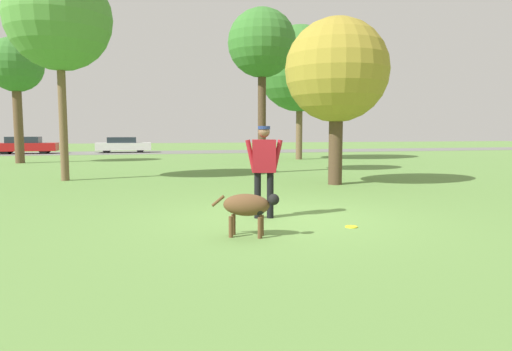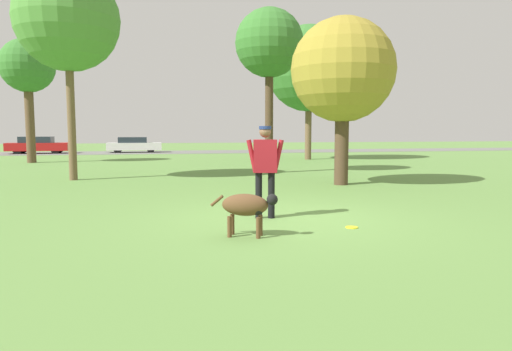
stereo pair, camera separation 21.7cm
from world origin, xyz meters
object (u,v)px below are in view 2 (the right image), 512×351
tree_far_left (27,68)px  parked_car_white (134,145)px  tree_near_right (343,71)px  dog (247,206)px  frisbee (352,227)px  tree_mid_center (269,44)px  tree_far_right (309,69)px  tree_near_left (68,20)px  parked_car_red (38,145)px  person (265,163)px

tree_far_left → parked_car_white: 13.03m
tree_near_right → dog: bearing=-124.1°
frisbee → dog: bearing=-172.5°
tree_mid_center → tree_far_right: bearing=61.3°
dog → frisbee: size_ratio=4.81×
tree_mid_center → tree_far_left: (-10.96, 8.67, -0.06)m
parked_car_white → tree_near_right: bearing=-73.9°
dog → parked_car_white: 30.91m
dog → tree_far_right: 21.10m
tree_far_left → tree_near_left: bearing=-69.4°
frisbee → tree_far_left: size_ratio=0.03×
tree_near_right → tree_near_left: 9.26m
tree_near_left → tree_far_left: bearing=110.6°
frisbee → tree_near_right: size_ratio=0.04×
tree_far_right → parked_car_red: size_ratio=1.79×
frisbee → tree_near_left: tree_near_left is taller
tree_mid_center → parked_car_red: tree_mid_center is taller
tree_mid_center → parked_car_white: bearing=107.0°
parked_car_red → dog: bearing=-72.3°
tree_near_right → tree_mid_center: (-1.20, 4.49, 1.56)m
tree_near_right → parked_car_white: size_ratio=1.22×
tree_far_left → parked_car_red: (-2.19, 11.02, -4.38)m
dog → person: bearing=89.1°
person → tree_near_right: size_ratio=0.34×
tree_far_left → parked_car_white: tree_far_left is taller
tree_near_left → dog: bearing=-66.7°
person → parked_car_red: (-10.70, 29.09, -0.42)m
parked_car_red → parked_car_white: bearing=1.3°
tree_near_right → tree_mid_center: tree_mid_center is taller
tree_mid_center → tree_far_left: size_ratio=0.99×
tree_near_right → tree_mid_center: size_ratio=0.79×
dog → parked_car_white: size_ratio=0.25×
tree_far_right → tree_mid_center: 9.39m
person → tree_near_left: bearing=131.4°
tree_mid_center → parked_car_white: tree_mid_center is taller
dog → parked_car_white: (-2.99, 30.77, 0.12)m
tree_far_right → tree_far_left: tree_far_right is taller
tree_far_right → parked_car_white: size_ratio=1.87×
parked_car_red → parked_car_white: (7.06, 0.23, -0.03)m
person → tree_near_right: (3.65, 4.90, 2.46)m
person → tree_mid_center: tree_mid_center is taller
tree_near_left → person: bearing=-59.7°
tree_far_left → frisbee: bearing=-63.1°
person → frisbee: person is taller
frisbee → parked_car_red: (-11.95, 30.29, 0.63)m
parked_car_red → tree_near_left: bearing=-74.7°
tree_mid_center → parked_car_white: (-6.09, 19.93, -4.48)m
frisbee → tree_mid_center: bearing=83.5°
tree_far_right → parked_car_white: 16.48m
frisbee → person: bearing=136.2°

